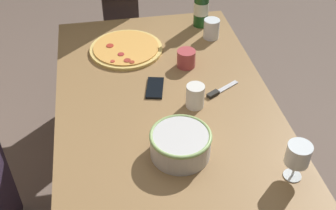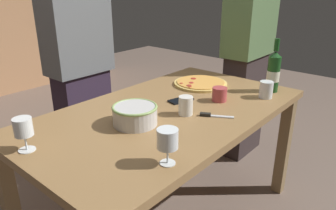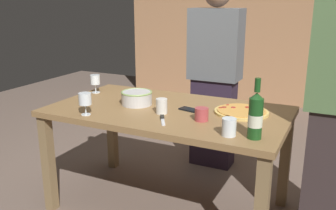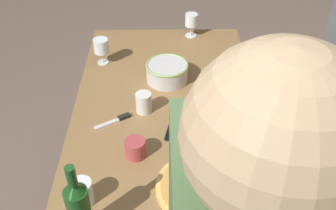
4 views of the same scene
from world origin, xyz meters
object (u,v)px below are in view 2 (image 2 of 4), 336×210
Objects in this scene: cup_ceramic at (186,106)px; wine_glass_by_bottle at (23,129)px; wine_glass_near_pizza at (168,140)px; person_host at (248,52)px; cell_phone at (181,100)px; wine_bottle at (274,72)px; cup_spare at (220,94)px; dining_table at (168,125)px; cup_amber at (266,90)px; person_guest_left at (80,70)px; pizza_knife at (212,115)px; pizza at (201,83)px; serving_bowl at (135,114)px.

wine_glass_by_bottle is at bearing 159.83° from cup_ceramic.
person_host reaches higher than wine_glass_near_pizza.
wine_bottle is at bearing -109.50° from cell_phone.
cup_spare is (1.01, -0.29, -0.06)m from wine_glass_by_bottle.
dining_table is 0.63m from cup_amber.
person_host is 1.29m from person_guest_left.
person_host is at bearing 11.44° from cup_ceramic.
wine_glass_near_pizza reaches higher than cup_amber.
pizza_knife is 0.10× the size of person_guest_left.
wine_glass_by_bottle is at bearing 159.20° from cup_amber.
wine_glass_by_bottle is 0.09× the size of person_guest_left.
cup_spare is at bearing -124.73° from pizza.
cup_amber is 0.69× the size of cell_phone.
cup_amber is 0.29m from cup_spare.
serving_bowl is 1.52× the size of wine_glass_near_pizza.
wine_bottle is at bearing -66.29° from pizza.
person_guest_left is (-0.62, 1.15, -0.06)m from wine_bottle.
dining_table is 0.18m from cell_phone.
person_host reaches higher than serving_bowl.
wine_glass_by_bottle is 1.06m from cup_spare.
cup_amber reaches higher than cup_spare.
wine_glass_near_pizza is at bearing -166.19° from pizza_knife.
person_host is at bearing 36.67° from cup_amber.
person_guest_left reaches higher than cup_spare.
pizza is 0.47m from wine_bottle.
serving_bowl is 1.53× the size of wine_glass_by_bottle.
cup_ceramic reaches higher than cup_spare.
pizza_knife is (-0.07, -0.26, 0.00)m from cell_phone.
wine_bottle reaches higher than wine_glass_by_bottle.
dining_table is at bearing 40.38° from wine_glass_near_pizza.
wine_glass_near_pizza is 0.59m from wine_glass_by_bottle.
serving_bowl is 1.36× the size of pizza_knife.
serving_bowl is 2.22× the size of cup_amber.
pizza_knife is at bearing -156.65° from cup_spare.
wine_glass_near_pizza reaches higher than cell_phone.
dining_table is 16.12× the size of cup_amber.
cup_amber is 0.61× the size of pizza_knife.
cell_phone is at bearing 131.11° from cup_spare.
wine_glass_by_bottle is 1.46× the size of cup_ceramic.
pizza reaches higher than cell_phone.
cup_spare is (0.29, -0.03, -0.01)m from cup_ceramic.
pizza_knife is at bearing -35.80° from serving_bowl.
serving_bowl is (-0.72, -0.12, 0.04)m from pizza.
person_host reaches higher than person_guest_left.
cup_amber is 0.55m from cup_ceramic.
wine_glass_by_bottle is 1.81m from person_host.
person_guest_left is at bearing 120.93° from pizza.
cell_phone is (0.57, 0.39, -0.09)m from wine_glass_near_pizza.
cup_ceramic is at bearing 0.84° from person_guest_left.
wine_bottle is 3.89× the size of cup_spare.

